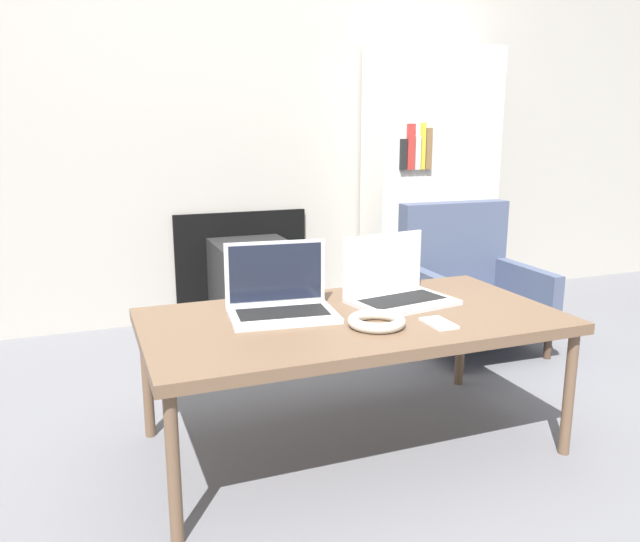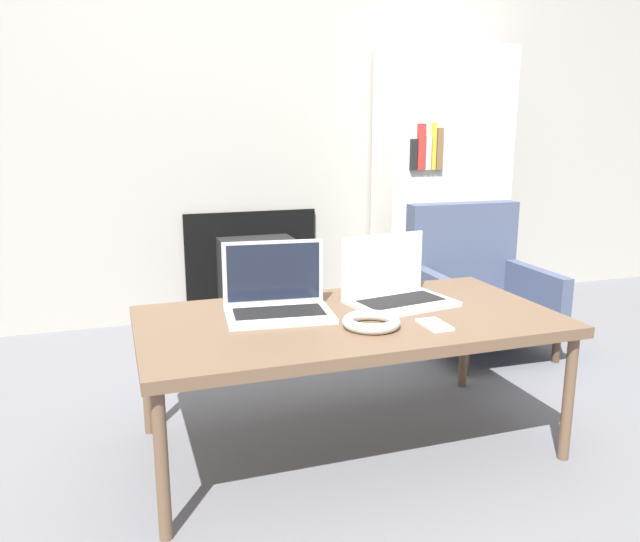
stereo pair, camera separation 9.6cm
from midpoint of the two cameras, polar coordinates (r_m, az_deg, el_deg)
name	(u,v)px [view 2 (the right image)]	position (r m, az deg, el deg)	size (l,w,h in m)	color
ground_plane	(383,490)	(2.01, 7.19, -19.24)	(14.00, 14.00, 0.00)	slate
wall_back	(240,86)	(3.56, -6.52, 16.47)	(7.00, 0.08, 2.60)	#ADA89E
table	(349,325)	(2.06, 4.02, -4.99)	(1.36, 0.71, 0.46)	brown
laptop_left	(277,299)	(2.07, -2.63, -2.55)	(0.37, 0.28, 0.23)	silver
laptop_right	(394,288)	(2.22, 8.05, -1.58)	(0.38, 0.30, 0.23)	silver
headphones	(371,322)	(1.94, 6.14, -4.65)	(0.18, 0.18, 0.03)	beige
phone	(434,325)	(1.99, 11.79, -4.84)	(0.07, 0.12, 0.01)	silver
tv	(262,285)	(3.38, -4.48, -1.32)	(0.41, 0.50, 0.47)	black
armchair	(474,285)	(3.18, 14.77, -1.27)	(0.60, 0.59, 0.70)	#47516B
bookshelf	(441,180)	(3.80, 11.76, 8.13)	(0.77, 0.32, 1.52)	silver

